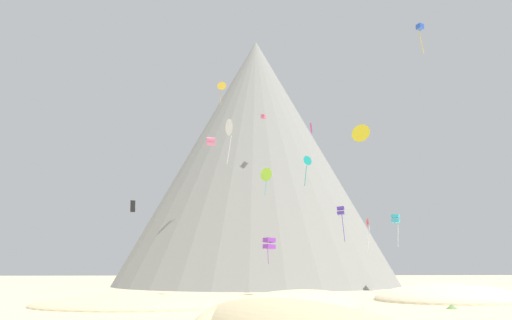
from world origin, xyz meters
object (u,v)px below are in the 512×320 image
kite_teal_mid (307,161)px  bush_near_right (452,307)px  kite_rainbow_high (263,116)px  kite_black_low (133,206)px  kite_lime_mid (266,174)px  kite_indigo_low (341,211)px  kite_pink_mid (211,142)px  kite_gold_high (222,86)px  rock_massif (250,169)px  kite_yellow_mid (361,133)px  kite_violet_low (269,243)px  kite_white_mid (230,127)px  kite_blue_high (420,28)px  kite_magenta_mid (311,128)px  kite_cyan_low (396,219)px  kite_red_low (368,227)px

kite_teal_mid → bush_near_right: bearing=100.2°
bush_near_right → kite_rainbow_high: bearing=108.0°
kite_black_low → kite_lime_mid: size_ratio=0.35×
kite_lime_mid → kite_indigo_low: 13.27m
kite_rainbow_high → kite_pink_mid: (-9.20, -25.39, -11.76)m
kite_gold_high → rock_massif: bearing=-101.2°
kite_black_low → kite_yellow_mid: 30.06m
kite_violet_low → kite_indigo_low: 11.08m
kite_rainbow_high → kite_gold_high: kite_gold_high is taller
kite_black_low → kite_lime_mid: bearing=34.7°
kite_pink_mid → kite_gold_high: (1.27, 23.97, 16.99)m
kite_rainbow_high → kite_white_mid: (-6.60, -18.27, -7.70)m
kite_teal_mid → kite_white_mid: bearing=-69.5°
kite_violet_low → kite_lime_mid: (-0.09, 3.71, 10.67)m
kite_blue_high → kite_white_mid: bearing=-141.6°
kite_magenta_mid → kite_indigo_low: kite_magenta_mid is taller
kite_cyan_low → kite_pink_mid: bearing=-28.9°
kite_cyan_low → kite_gold_high: 39.17m
bush_near_right → kite_violet_low: (-14.43, 24.01, 6.83)m
kite_magenta_mid → kite_rainbow_high: bearing=-118.1°
kite_pink_mid → kite_lime_mid: bearing=-132.9°
kite_cyan_low → kite_red_low: 18.98m
kite_yellow_mid → kite_indigo_low: kite_yellow_mid is taller
rock_massif → kite_rainbow_high: 20.95m
kite_rainbow_high → kite_indigo_low: bearing=54.7°
rock_massif → kite_magenta_mid: size_ratio=51.83×
kite_violet_low → kite_gold_high: (-7.09, 16.34, 29.75)m
bush_near_right → kite_black_low: bearing=151.4°
kite_violet_low → kite_yellow_mid: size_ratio=1.74×
bush_near_right → kite_yellow_mid: 19.73m
kite_magenta_mid → kite_gold_high: (-13.85, 14.72, 12.10)m
rock_massif → kite_red_low: rock_massif is taller
kite_cyan_low → kite_pink_mid: kite_pink_mid is taller
bush_near_right → kite_indigo_low: kite_indigo_low is taller
kite_black_low → kite_red_low: kite_black_low is taller
rock_massif → kite_teal_mid: rock_massif is taller
kite_indigo_low → kite_red_low: 5.21m
kite_yellow_mid → kite_white_mid: (-14.15, 18.02, 5.68)m
bush_near_right → kite_magenta_mid: (-7.67, 25.62, 24.48)m
kite_magenta_mid → kite_red_low: kite_magenta_mid is taller
kite_blue_high → kite_lime_mid: (-18.95, 16.20, -16.84)m
kite_blue_high → kite_indigo_low: bearing=-163.9°
bush_near_right → kite_cyan_low: 36.62m
kite_pink_mid → kite_teal_mid: 12.76m
kite_black_low → kite_white_mid: kite_white_mid is taller
kite_blue_high → kite_magenta_mid: (-12.10, 14.10, -9.85)m
kite_black_low → kite_rainbow_high: 36.66m
kite_red_low → bush_near_right: bearing=57.3°
kite_yellow_mid → kite_gold_high: (-15.48, 34.87, 18.61)m
rock_massif → kite_black_low: size_ratio=55.65×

